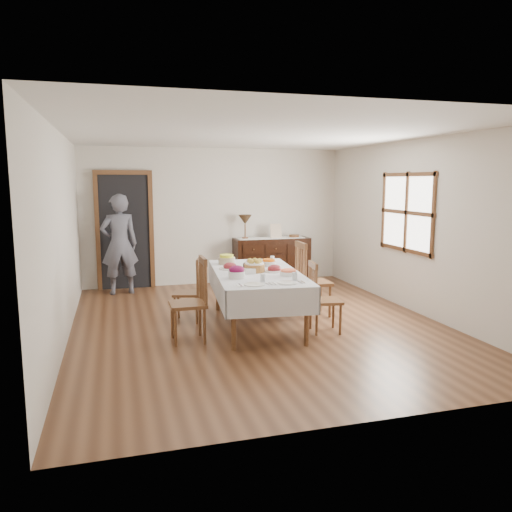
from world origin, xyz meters
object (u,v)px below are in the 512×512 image
object	(u,v)px
chair_left_near	(192,299)
person	(119,241)
chair_right_far	(310,278)
sideboard	(272,260)
dining_table	(257,278)
chair_right_near	(322,297)
table_lamp	(245,220)
chair_left_far	(190,290)

from	to	relation	value
chair_left_near	person	bearing A→B (deg)	-164.31
chair_right_far	person	xyz separation A→B (m)	(-2.68, 2.26, 0.38)
sideboard	person	size ratio (longest dim) A/B	0.78
dining_table	sideboard	distance (m)	3.00
person	chair_right_near	bearing A→B (deg)	120.98
chair_right_far	dining_table	bearing A→B (deg)	110.58
dining_table	chair_right_near	size ratio (longest dim) A/B	2.46
chair_left_near	sideboard	distance (m)	3.79
table_lamp	dining_table	bearing A→B (deg)	-101.42
chair_right_near	chair_right_far	world-z (taller)	chair_right_far
person	chair_right_far	bearing A→B (deg)	131.56
chair_right_far	sideboard	size ratio (longest dim) A/B	0.75
chair_left_near	chair_right_far	bearing A→B (deg)	111.33
chair_right_far	sideboard	world-z (taller)	chair_right_far
dining_table	chair_left_near	world-z (taller)	chair_left_near
chair_left_far	chair_right_near	xyz separation A→B (m)	(1.59, -0.99, 0.02)
table_lamp	chair_right_near	bearing A→B (deg)	-86.84
person	table_lamp	xyz separation A→B (m)	(2.34, 0.22, 0.30)
chair_left_near	person	size ratio (longest dim) A/B	0.56
chair_left_far	person	xyz separation A→B (m)	(-0.93, 2.09, 0.48)
dining_table	chair_right_near	world-z (taller)	chair_right_near
chair_right_near	sideboard	distance (m)	3.31
chair_left_far	sideboard	xyz separation A→B (m)	(1.94, 2.30, -0.02)
dining_table	sideboard	size ratio (longest dim) A/B	1.57
chair_right_near	sideboard	world-z (taller)	chair_right_near
dining_table	chair_left_near	xyz separation A→B (m)	(-0.95, -0.41, -0.14)
sideboard	person	xyz separation A→B (m)	(-2.87, -0.21, 0.50)
person	sideboard	bearing A→B (deg)	175.90
sideboard	person	world-z (taller)	person
chair_left_near	person	world-z (taller)	person
table_lamp	chair_left_near	bearing A→B (deg)	-115.33
dining_table	table_lamp	world-z (taller)	table_lamp
sideboard	person	bearing A→B (deg)	-175.81
dining_table	chair_left_far	size ratio (longest dim) A/B	2.55
chair_left_near	table_lamp	xyz separation A→B (m)	(1.51, 3.20, 0.70)
chair_right_near	person	distance (m)	4.01
dining_table	table_lamp	bearing A→B (deg)	84.33
chair_left_far	sideboard	bearing A→B (deg)	156.02
dining_table	sideboard	xyz separation A→B (m)	(1.10, 2.79, -0.23)
chair_left_near	person	xyz separation A→B (m)	(-0.82, 2.98, 0.41)
chair_left_far	chair_right_far	bearing A→B (deg)	100.54
sideboard	table_lamp	size ratio (longest dim) A/B	3.19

